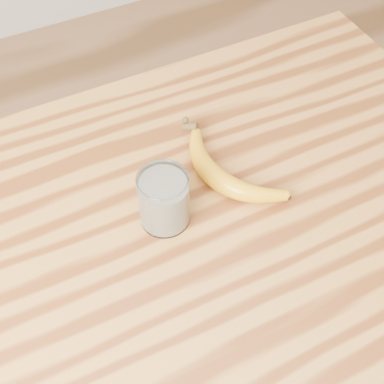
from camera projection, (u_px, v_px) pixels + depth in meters
name	position (u px, v px, depth m)	size (l,w,h in m)	color
table	(196.00, 253.00, 1.05)	(1.20, 0.80, 0.90)	#AD6E2E
smoothie_glass	(164.00, 200.00, 0.90)	(0.09, 0.09, 0.11)	white
banana	(218.00, 180.00, 0.97)	(0.12, 0.33, 0.04)	orange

